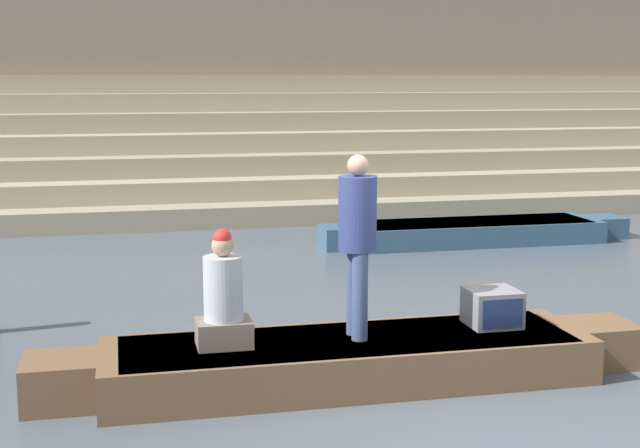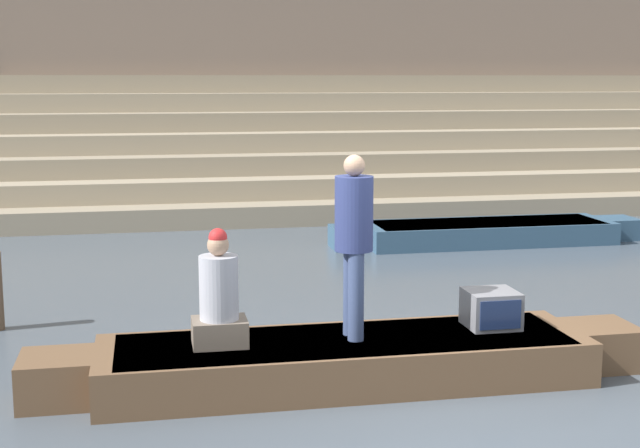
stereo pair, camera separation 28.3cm
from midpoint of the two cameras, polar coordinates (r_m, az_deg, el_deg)
ground_plane at (r=8.46m, az=8.32°, el=-10.35°), size 120.00×120.00×0.00m
ghat_steps at (r=20.31m, az=-3.44°, el=4.24°), size 36.00×5.39×2.89m
back_wall at (r=22.75m, az=-4.39°, el=11.84°), size 34.20×1.28×7.73m
rowboat_main at (r=8.46m, az=2.55°, el=-8.65°), size 5.87×1.36×0.42m
person_standing at (r=8.24m, az=3.16°, el=-0.63°), size 0.36×0.36×1.72m
person_rowing at (r=8.15m, az=-5.49°, el=-4.82°), size 0.50×0.39×1.09m
tv_set at (r=8.94m, az=11.79°, el=-5.34°), size 0.49×0.49×0.36m
moored_boat_shore at (r=15.72m, az=11.19°, el=-0.49°), size 5.53×1.28×0.37m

